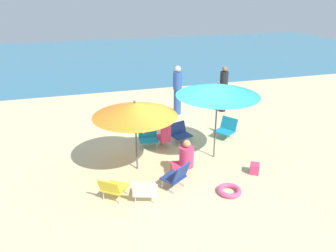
% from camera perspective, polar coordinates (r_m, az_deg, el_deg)
% --- Properties ---
extents(ground_plane, '(40.00, 40.00, 0.00)m').
position_cam_1_polar(ground_plane, '(8.66, 2.89, -6.11)').
color(ground_plane, beige).
extents(sea_water, '(40.00, 16.00, 0.01)m').
position_cam_1_polar(sea_water, '(22.44, -9.56, 11.99)').
color(sea_water, teal).
rests_on(sea_water, ground_plane).
extents(umbrella_teal, '(2.12, 2.12, 2.12)m').
position_cam_1_polar(umbrella_teal, '(8.20, 8.81, 6.39)').
color(umbrella_teal, '#4C4C51').
rests_on(umbrella_teal, ground_plane).
extents(umbrella_orange, '(2.03, 2.03, 1.83)m').
position_cam_1_polar(umbrella_orange, '(7.64, -5.87, 2.95)').
color(umbrella_orange, '#4C4C51').
rests_on(umbrella_orange, ground_plane).
extents(beach_chair_a, '(0.59, 0.57, 0.59)m').
position_cam_1_polar(beach_chair_a, '(9.35, -3.56, -1.76)').
color(beach_chair_a, teal).
rests_on(beach_chair_a, ground_plane).
extents(beach_chair_b, '(0.69, 0.70, 0.68)m').
position_cam_1_polar(beach_chair_b, '(7.33, 1.62, -8.68)').
color(beach_chair_b, navy).
rests_on(beach_chair_b, ground_plane).
extents(beach_chair_c, '(0.71, 0.72, 0.57)m').
position_cam_1_polar(beach_chair_c, '(7.12, -9.78, -10.66)').
color(beach_chair_c, gold).
rests_on(beach_chair_c, ground_plane).
extents(beach_chair_d, '(0.67, 0.65, 0.55)m').
position_cam_1_polar(beach_chair_d, '(9.62, 2.12, -1.13)').
color(beach_chair_d, navy).
rests_on(beach_chair_d, ground_plane).
extents(beach_chair_e, '(0.65, 0.69, 0.60)m').
position_cam_1_polar(beach_chair_e, '(7.00, -4.10, -11.20)').
color(beach_chair_e, white).
rests_on(beach_chair_e, ground_plane).
extents(beach_chair_f, '(0.75, 0.74, 0.60)m').
position_cam_1_polar(beach_chair_f, '(10.02, 10.30, -0.34)').
color(beach_chair_f, teal).
rests_on(beach_chair_f, ground_plane).
extents(person_a, '(0.33, 0.55, 0.98)m').
position_cam_1_polar(person_a, '(9.08, -0.49, -1.12)').
color(person_a, '#DB3866').
rests_on(person_a, ground_plane).
extents(person_b, '(0.31, 0.31, 1.77)m').
position_cam_1_polar(person_b, '(11.54, 1.68, 6.38)').
color(person_b, '#2D519E').
rests_on(person_b, ground_plane).
extents(person_c, '(0.57, 0.41, 0.94)m').
position_cam_1_polar(person_c, '(7.83, 2.96, -5.65)').
color(person_c, '#DB3866').
rests_on(person_c, ground_plane).
extents(person_d, '(0.29, 0.29, 1.68)m').
position_cam_1_polar(person_d, '(12.00, 9.76, 6.47)').
color(person_d, black).
rests_on(person_d, ground_plane).
extents(swim_ring, '(0.54, 0.54, 0.11)m').
position_cam_1_polar(swim_ring, '(7.50, 10.78, -11.15)').
color(swim_ring, '#E54C7F').
rests_on(swim_ring, ground_plane).
extents(beach_bag, '(0.31, 0.32, 0.25)m').
position_cam_1_polar(beach_bag, '(8.32, 15.04, -7.27)').
color(beach_bag, '#DB3866').
rests_on(beach_bag, ground_plane).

